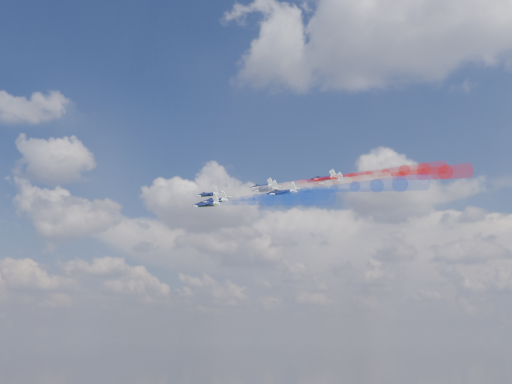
% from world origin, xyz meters
% --- Properties ---
extents(jet_lead, '(14.38, 13.46, 7.20)m').
position_xyz_m(jet_lead, '(-41.85, 27.52, 168.18)').
color(jet_lead, black).
extents(trail_lead, '(35.20, 18.55, 9.37)m').
position_xyz_m(trail_lead, '(-20.35, 18.61, 165.28)').
color(trail_lead, white).
extents(jet_inner_left, '(14.38, 13.46, 7.20)m').
position_xyz_m(jet_inner_left, '(-31.61, 14.02, 162.48)').
color(jet_inner_left, black).
extents(trail_inner_left, '(35.20, 18.55, 9.37)m').
position_xyz_m(trail_inner_left, '(-10.10, 5.10, 159.58)').
color(trail_inner_left, blue).
extents(jet_inner_right, '(14.38, 13.46, 7.20)m').
position_xyz_m(jet_inner_right, '(-24.81, 31.22, 169.74)').
color(jet_inner_right, black).
extents(trail_inner_right, '(35.20, 18.55, 9.37)m').
position_xyz_m(trail_inner_right, '(-3.30, 22.30, 166.84)').
color(trail_inner_right, red).
extents(jet_outer_left, '(14.38, 13.46, 7.20)m').
position_xyz_m(jet_outer_left, '(-24.57, -3.12, 157.24)').
color(jet_outer_left, black).
extents(trail_outer_left, '(35.20, 18.55, 9.37)m').
position_xyz_m(trail_outer_left, '(-3.06, -12.03, 154.34)').
color(trail_outer_left, blue).
extents(jet_center_third, '(14.38, 13.46, 7.20)m').
position_xyz_m(jet_center_third, '(-17.26, 17.20, 164.86)').
color(jet_center_third, black).
extents(trail_center_third, '(35.20, 18.55, 9.37)m').
position_xyz_m(trail_center_third, '(4.25, 8.28, 161.96)').
color(trail_center_third, white).
extents(jet_outer_right, '(14.38, 13.46, 7.20)m').
position_xyz_m(jet_outer_right, '(-7.33, 38.70, 172.26)').
color(jet_outer_right, black).
extents(trail_outer_right, '(35.20, 18.55, 9.37)m').
position_xyz_m(trail_outer_right, '(14.18, 29.78, 169.36)').
color(trail_outer_right, red).
extents(jet_rear_left, '(14.38, 13.46, 7.20)m').
position_xyz_m(jet_rear_left, '(-6.37, 3.35, 159.91)').
color(jet_rear_left, black).
extents(trail_rear_left, '(35.20, 18.55, 9.37)m').
position_xyz_m(trail_rear_left, '(15.14, -5.57, 157.01)').
color(trail_rear_left, blue).
extents(jet_rear_right, '(14.38, 13.46, 7.20)m').
position_xyz_m(jet_rear_right, '(0.53, 20.72, 165.91)').
color(jet_rear_right, black).
extents(trail_rear_right, '(35.20, 18.55, 9.37)m').
position_xyz_m(trail_rear_right, '(22.04, 11.81, 163.01)').
color(trail_rear_right, red).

